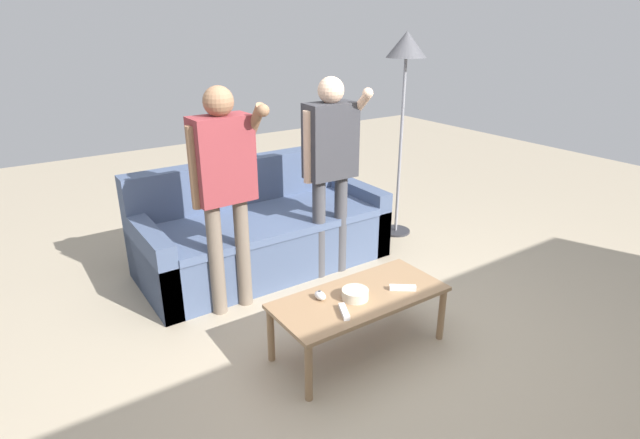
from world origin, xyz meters
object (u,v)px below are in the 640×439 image
Objects in this scene: snack_bowl at (355,294)px; game_remote_nunchuk at (321,296)px; couch at (261,232)px; coffee_table at (360,302)px; player_right at (331,156)px; game_remote_wand_far at (403,288)px; player_left at (224,177)px; game_remote_wand_near at (344,312)px; floor_lamp at (406,60)px.

snack_bowl is 0.21m from game_remote_nunchuk.
couch reaches higher than coffee_table.
game_remote_wand_far is (-0.19, -1.05, -0.59)m from player_right.
game_remote_wand_far is at bearing -100.04° from player_right.
coffee_table is 0.69× the size of player_left.
coffee_table is 6.70× the size of snack_bowl.
player_left is at bearing 125.41° from game_remote_wand_far.
couch is at bearing 87.31° from coffee_table.
game_remote_nunchuk reaches higher than coffee_table.
game_remote_nunchuk is at bearing 158.50° from game_remote_wand_far.
couch reaches higher than game_remote_wand_near.
floor_lamp reaches higher than game_remote_nunchuk.
coffee_table is 0.09m from snack_bowl.
game_remote_wand_far is at bearing 2.01° from game_remote_wand_near.
snack_bowl reaches higher than coffee_table.
player_left is at bearing -168.71° from floor_lamp.
snack_bowl is 0.09× the size of floor_lamp.
coffee_table is at bearing -63.66° from player_left.
couch is at bearing 129.61° from player_right.
game_remote_nunchuk is 0.21m from game_remote_wand_near.
snack_bowl is (-0.11, -1.42, 0.12)m from couch.
floor_lamp is 2.21m from game_remote_wand_far.
player_right is at bearing 51.86° from game_remote_nunchuk.
floor_lamp is at bearing 39.74° from game_remote_wand_near.
player_right reaches higher than snack_bowl.
couch is at bearing 97.39° from game_remote_wand_far.
player_left is (-0.40, 0.91, 0.57)m from snack_bowl.
game_remote_wand_far reaches higher than coffee_table.
game_remote_nunchuk is 0.05× the size of floor_lamp.
snack_bowl is 1.15m from player_left.
coffee_table is 0.69× the size of player_right.
couch is 22.93× the size of game_remote_nunchuk.
game_remote_nunchuk is at bearing 156.78° from coffee_table.
player_left is at bearing 105.39° from game_remote_nunchuk.
game_remote_nunchuk is 0.58× the size of game_remote_wand_far.
player_right is (0.49, 0.96, 0.57)m from snack_bowl.
player_left reaches higher than snack_bowl.
coffee_table is (-0.07, -1.41, 0.05)m from couch.
coffee_table is 1.20m from player_left.
floor_lamp is (1.48, 1.28, 1.28)m from coffee_table.
game_remote_wand_near is at bearing -151.26° from coffee_table.
couch reaches higher than game_remote_wand_far.
game_remote_wand_far is at bearing -15.31° from snack_bowl.
snack_bowl is (-0.05, -0.01, 0.08)m from coffee_table.
player_right reaches higher than game_remote_wand_far.
coffee_table is 0.24m from game_remote_wand_near.
couch is 1.42m from coffee_table.
coffee_table is 0.25m from game_remote_nunchuk.
floor_lamp is at bearing 48.67° from game_remote_wand_far.
floor_lamp is (1.41, -0.13, 1.33)m from couch.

